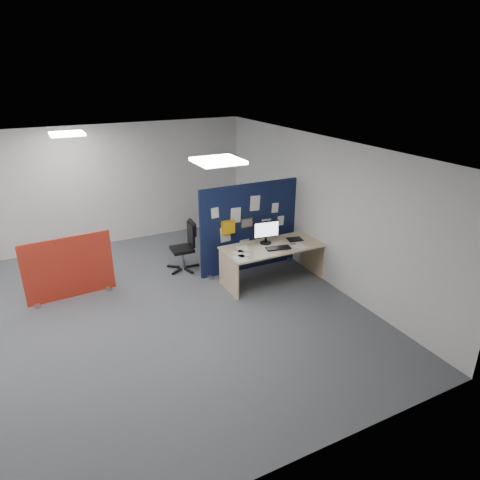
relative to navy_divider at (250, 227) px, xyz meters
name	(u,v)px	position (x,y,z in m)	size (l,w,h in m)	color
floor	(78,332)	(-3.47, -0.82, -0.88)	(9.00, 9.00, 0.00)	#4F5256
ceiling	(48,159)	(-3.47, -0.82, 1.82)	(9.00, 7.00, 0.02)	white
wall_back	(46,193)	(-3.47, 2.68, 0.47)	(9.00, 0.02, 2.70)	silver
wall_front	(115,418)	(-3.47, -4.32, 0.47)	(9.00, 0.02, 2.70)	silver
wall_right	(319,209)	(1.03, -0.82, 0.47)	(0.02, 7.00, 2.70)	silver
ceiling_lights	(69,151)	(-3.13, -0.15, 1.79)	(4.10, 4.10, 0.04)	white
navy_divider	(250,227)	(0.00, 0.00, 0.00)	(2.14, 0.30, 1.77)	#0F1B39
main_desk	(272,253)	(0.11, -0.66, -0.32)	(1.90, 0.84, 0.73)	#CFAE85
monitor_main	(266,231)	(0.05, -0.55, 0.09)	(0.51, 0.21, 0.44)	black
keyboard	(278,248)	(0.13, -0.87, -0.14)	(0.45, 0.18, 0.03)	black
mouse	(293,244)	(0.47, -0.83, -0.14)	(0.10, 0.06, 0.03)	gray
paper_tray	(295,239)	(0.64, -0.64, -0.14)	(0.28, 0.22, 0.01)	black
red_divider	(69,268)	(-3.38, 0.39, -0.33)	(1.51, 0.30, 1.13)	#B02C16
office_chair	(187,243)	(-1.14, 0.54, -0.32)	(0.63, 0.66, 0.99)	black
desk_papers	(256,252)	(-0.29, -0.81, -0.15)	(1.47, 0.70, 0.00)	white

